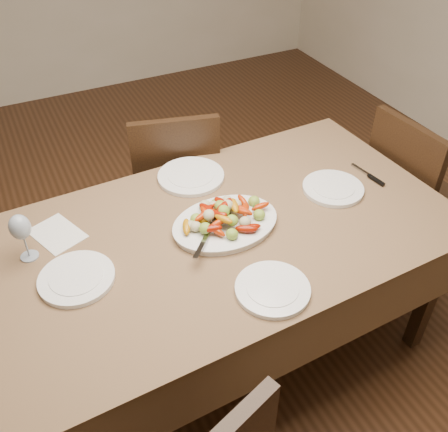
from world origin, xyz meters
name	(u,v)px	position (x,y,z in m)	size (l,w,h in m)	color
floor	(203,331)	(0.00, 0.00, 0.00)	(6.00, 6.00, 0.00)	#3A2111
dining_table	(224,293)	(0.06, -0.13, 0.38)	(1.84, 1.04, 0.76)	brown
chair_far	(174,182)	(0.13, 0.63, 0.47)	(0.42, 0.42, 0.95)	black
chair_right	(418,197)	(1.22, -0.06, 0.47)	(0.42, 0.42, 0.95)	black
serving_platter	(225,225)	(0.06, -0.12, 0.77)	(0.42, 0.31, 0.02)	white
roasted_vegetables	(225,213)	(0.06, -0.12, 0.83)	(0.34, 0.23, 0.09)	#7D1102
serving_spoon	(215,228)	(0.00, -0.16, 0.81)	(0.28, 0.06, 0.03)	#9EA0A8
plate_left	(77,278)	(-0.53, -0.15, 0.77)	(0.27, 0.27, 0.02)	white
plate_right	(333,188)	(0.59, -0.11, 0.77)	(0.26, 0.26, 0.02)	white
plate_far	(191,176)	(0.08, 0.25, 0.77)	(0.30, 0.30, 0.02)	white
plate_near	(273,289)	(0.06, -0.49, 0.77)	(0.26, 0.26, 0.02)	white
wine_glass	(23,236)	(-0.65, 0.05, 0.86)	(0.08, 0.08, 0.20)	#8C99A5
menu_card	(57,234)	(-0.54, 0.13, 0.76)	(0.15, 0.21, 0.00)	silver
table_knife	(369,176)	(0.79, -0.10, 0.76)	(0.02, 0.20, 0.01)	#9EA0A8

